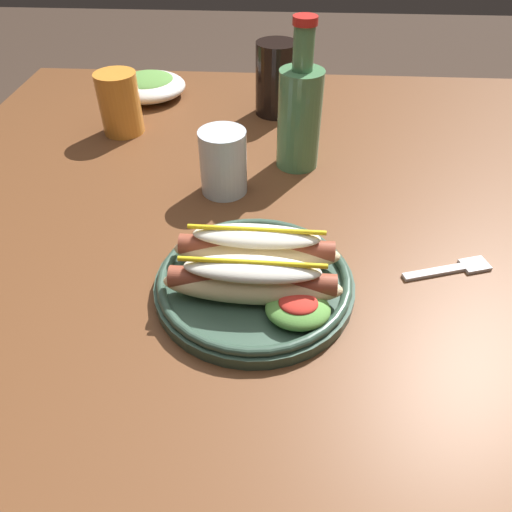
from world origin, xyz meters
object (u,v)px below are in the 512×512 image
hot_dog_plate (256,275)px  side_bowl (148,85)px  soda_cup (276,79)px  extra_cup (120,103)px  fork (453,269)px  glass_bottle (300,114)px  water_cup (223,161)px

hot_dog_plate → side_bowl: bearing=114.7°
soda_cup → extra_cup: bearing=-160.2°
soda_cup → fork: bearing=-62.0°
hot_dog_plate → extra_cup: extra_cup is taller
hot_dog_plate → glass_bottle: 0.33m
water_cup → side_bowl: (-0.21, 0.36, -0.03)m
fork → water_cup: water_cup is taller
fork → side_bowl: 0.75m
soda_cup → water_cup: bearing=-103.7°
water_cup → extra_cup: extra_cup is taller
fork → water_cup: 0.37m
soda_cup → water_cup: (-0.07, -0.29, -0.02)m
soda_cup → extra_cup: 0.31m
extra_cup → glass_bottle: size_ratio=0.47×
soda_cup → glass_bottle: glass_bottle is taller
hot_dog_plate → extra_cup: bearing=123.7°
hot_dog_plate → fork: hot_dog_plate is taller
glass_bottle → side_bowl: (-0.32, 0.27, -0.07)m
glass_bottle → fork: bearing=-52.2°
water_cup → extra_cup: bearing=138.4°
extra_cup → glass_bottle: glass_bottle is taller
water_cup → soda_cup: bearing=76.3°
glass_bottle → hot_dog_plate: bearing=-99.3°
water_cup → side_bowl: size_ratio=0.63×
hot_dog_plate → glass_bottle: glass_bottle is taller
fork → glass_bottle: 0.34m
hot_dog_plate → extra_cup: (-0.28, 0.42, 0.03)m
extra_cup → glass_bottle: bearing=-17.2°
extra_cup → fork: bearing=-34.3°
extra_cup → side_bowl: 0.17m
extra_cup → side_bowl: extra_cup is taller
fork → soda_cup: 0.53m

